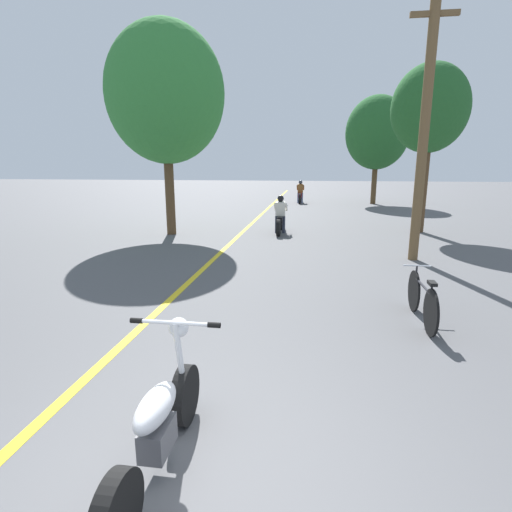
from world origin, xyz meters
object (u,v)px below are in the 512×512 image
at_px(utility_pole, 424,128).
at_px(motorcycle_foreground, 159,425).
at_px(roadside_tree_left, 165,94).
at_px(motorcycle_rider_far, 300,194).
at_px(roadside_tree_right_far, 377,133).
at_px(motorcycle_rider_lead, 280,219).
at_px(bicycle_parked, 422,299).
at_px(roadside_tree_right_near, 430,110).

xyz_separation_m(utility_pole, motorcycle_foreground, (-3.78, -8.02, -2.88)).
distance_m(roadside_tree_left, motorcycle_rider_far, 13.87).
xyz_separation_m(roadside_tree_right_far, motorcycle_rider_lead, (-4.89, -11.81, -3.80)).
distance_m(motorcycle_foreground, motorcycle_rider_lead, 11.74).
bearing_deg(utility_pole, motorcycle_foreground, -115.23).
distance_m(roadside_tree_left, motorcycle_foreground, 12.33).
xyz_separation_m(roadside_tree_right_far, bicycle_parked, (-1.99, -19.96, -3.94)).
distance_m(roadside_tree_right_near, roadside_tree_left, 9.06).
bearing_deg(motorcycle_foreground, utility_pole, 64.77).
bearing_deg(motorcycle_rider_far, motorcycle_rider_lead, -91.50).
bearing_deg(roadside_tree_right_near, motorcycle_foreground, -111.72).
relative_size(motorcycle_foreground, motorcycle_rider_lead, 0.94).
bearing_deg(motorcycle_foreground, roadside_tree_left, 109.44).
distance_m(roadside_tree_right_far, motorcycle_foreground, 24.36).
height_order(roadside_tree_right_near, motorcycle_rider_far, roadside_tree_right_near).
xyz_separation_m(roadside_tree_right_near, bicycle_parked, (-2.15, -9.06, -3.91)).
bearing_deg(utility_pole, roadside_tree_right_far, 85.97).
bearing_deg(bicycle_parked, roadside_tree_right_near, 76.64).
height_order(utility_pole, motorcycle_foreground, utility_pole).
bearing_deg(motorcycle_rider_far, roadside_tree_right_far, 1.00).
xyz_separation_m(motorcycle_foreground, bicycle_parked, (2.89, 3.59, -0.04)).
xyz_separation_m(utility_pole, roadside_tree_left, (-7.62, 2.88, 1.42)).
relative_size(motorcycle_rider_lead, motorcycle_rider_far, 1.02).
distance_m(roadside_tree_right_far, roadside_tree_left, 15.36).
distance_m(roadside_tree_right_near, motorcycle_rider_lead, 6.37).
height_order(motorcycle_rider_far, bicycle_parked, motorcycle_rider_far).
distance_m(motorcycle_foreground, motorcycle_rider_far, 23.47).
distance_m(roadside_tree_right_near, bicycle_parked, 10.10).
relative_size(roadside_tree_left, motorcycle_rider_far, 3.47).
distance_m(roadside_tree_right_far, motorcycle_rider_far, 5.93).
distance_m(utility_pole, roadside_tree_left, 8.27).
bearing_deg(roadside_tree_right_far, motorcycle_foreground, -101.69).
relative_size(roadside_tree_right_near, motorcycle_foreground, 3.01).
distance_m(utility_pole, roadside_tree_right_near, 4.90).
xyz_separation_m(roadside_tree_right_near, motorcycle_rider_far, (-4.75, 10.82, -3.73)).
bearing_deg(motorcycle_rider_far, roadside_tree_left, -108.20).
relative_size(roadside_tree_right_far, motorcycle_foreground, 3.37).
relative_size(utility_pole, motorcycle_rider_far, 3.17).
bearing_deg(motorcycle_foreground, motorcycle_rider_lead, 90.11).
xyz_separation_m(motorcycle_rider_lead, motorcycle_rider_far, (0.31, 11.73, 0.03)).
bearing_deg(roadside_tree_right_near, bicycle_parked, -103.36).
distance_m(roadside_tree_left, bicycle_parked, 10.85).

